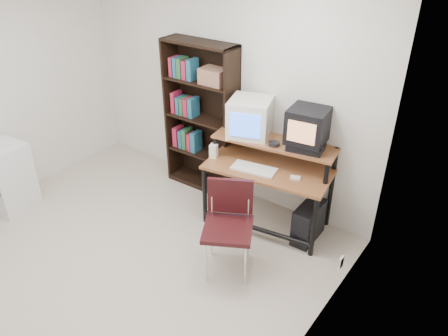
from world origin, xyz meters
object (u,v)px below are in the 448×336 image
Objects in this scene: mini_fridge at (6,177)px; school_chair at (229,218)px; crt_monitor at (250,118)px; computer_desk at (269,169)px; crt_tv at (308,126)px; pc_tower at (309,222)px; bookshelf at (202,116)px.

school_chair is at bearing 9.26° from mini_fridge.
crt_monitor is at bearing 83.42° from school_chair.
computer_desk is 1.77× the size of mini_fridge.
crt_tv is (0.64, 0.07, 0.05)m from crt_monitor.
crt_tv is 1.05m from pc_tower.
bookshelf is 2.41m from mini_fridge.
crt_tv is 0.53× the size of mini_fridge.
pc_tower is (0.20, -0.16, -1.02)m from crt_tv.
mini_fridge reaches higher than pc_tower.
computer_desk is 0.64m from crt_tv.
computer_desk is 1.16m from bookshelf.
school_chair is at bearing -94.86° from computer_desk.
crt_tv is at bearing -13.11° from crt_monitor.
computer_desk is at bearing 64.76° from school_chair.
bookshelf reaches higher than pc_tower.
pc_tower is at bearing 32.35° from school_chair.
bookshelf is (-1.62, 0.22, 0.74)m from pc_tower.
bookshelf reaches higher than crt_tv.
crt_tv is at bearing -4.00° from bookshelf.
bookshelf is (-0.78, 0.13, -0.23)m from crt_monitor.
bookshelf is at bearing 159.06° from computer_desk.
bookshelf reaches higher than school_chair.
computer_desk is at bearing -36.52° from crt_monitor.
computer_desk is 3.07m from mini_fridge.
crt_monitor is 1.23× the size of pc_tower.
crt_monitor reaches higher than school_chair.
school_chair is at bearing -119.32° from pc_tower.
mini_fridge is at bearing -158.57° from computer_desk.
pc_tower is (0.84, -0.09, -0.97)m from crt_monitor.
crt_monitor is 1.18m from school_chair.
computer_desk is 0.84m from school_chair.
school_chair is (0.06, -0.83, -0.13)m from computer_desk.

